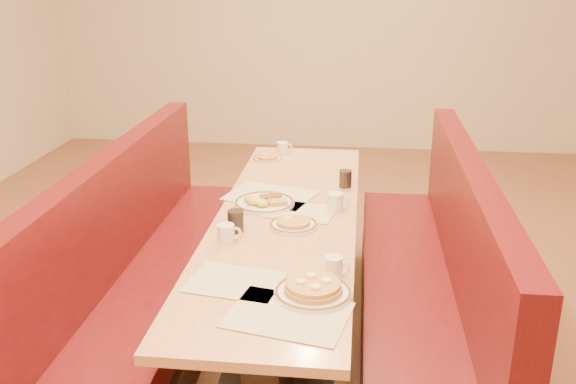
# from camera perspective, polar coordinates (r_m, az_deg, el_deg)

# --- Properties ---
(ground) EXTENTS (8.00, 8.00, 0.00)m
(ground) POSITION_cam_1_polar(r_m,az_deg,el_deg) (3.56, -0.17, -13.48)
(ground) COLOR #9E6647
(ground) RESTS_ON ground
(diner_table) EXTENTS (0.70, 2.50, 0.75)m
(diner_table) POSITION_cam_1_polar(r_m,az_deg,el_deg) (3.37, -0.17, -8.15)
(diner_table) COLOR black
(diner_table) RESTS_ON ground
(booth_left) EXTENTS (0.55, 2.50, 1.05)m
(booth_left) POSITION_cam_1_polar(r_m,az_deg,el_deg) (3.52, -12.19, -7.51)
(booth_left) COLOR #4C3326
(booth_left) RESTS_ON ground
(booth_right) EXTENTS (0.55, 2.50, 1.05)m
(booth_right) POSITION_cam_1_polar(r_m,az_deg,el_deg) (3.38, 12.42, -8.82)
(booth_right) COLOR #4C3326
(booth_right) RESTS_ON ground
(placemat_near_left) EXTENTS (0.40, 0.33, 0.00)m
(placemat_near_left) POSITION_cam_1_polar(r_m,az_deg,el_deg) (2.58, -4.75, -7.94)
(placemat_near_left) COLOR beige
(placemat_near_left) RESTS_ON diner_table
(placemat_near_right) EXTENTS (0.48, 0.40, 0.00)m
(placemat_near_right) POSITION_cam_1_polar(r_m,az_deg,el_deg) (2.35, 0.02, -10.85)
(placemat_near_right) COLOR beige
(placemat_near_right) RESTS_ON diner_table
(placemat_far_left) EXTENTS (0.53, 0.46, 0.00)m
(placemat_far_left) POSITION_cam_1_polar(r_m,az_deg,el_deg) (3.49, -1.58, -0.31)
(placemat_far_left) COLOR beige
(placemat_far_left) RESTS_ON diner_table
(placemat_far_right) EXTENTS (0.38, 0.31, 0.00)m
(placemat_far_right) POSITION_cam_1_polar(r_m,az_deg,el_deg) (3.26, 1.11, -1.73)
(placemat_far_right) COLOR beige
(placemat_far_right) RESTS_ON diner_table
(pancake_plate) EXTENTS (0.30, 0.30, 0.07)m
(pancake_plate) POSITION_cam_1_polar(r_m,az_deg,el_deg) (2.47, 2.25, -8.72)
(pancake_plate) COLOR silver
(pancake_plate) RESTS_ON diner_table
(eggs_plate) EXTENTS (0.32, 0.32, 0.06)m
(eggs_plate) POSITION_cam_1_polar(r_m,az_deg,el_deg) (3.34, -2.16, -0.93)
(eggs_plate) COLOR silver
(eggs_plate) RESTS_ON diner_table
(extra_plate_mid) EXTENTS (0.23, 0.23, 0.05)m
(extra_plate_mid) POSITION_cam_1_polar(r_m,az_deg,el_deg) (3.08, 0.46, -2.86)
(extra_plate_mid) COLOR silver
(extra_plate_mid) RESTS_ON diner_table
(extra_plate_far) EXTENTS (0.19, 0.19, 0.04)m
(extra_plate_far) POSITION_cam_1_polar(r_m,az_deg,el_deg) (4.12, -1.81, 3.03)
(extra_plate_far) COLOR silver
(extra_plate_far) RESTS_ON diner_table
(coffee_mug_a) EXTENTS (0.11, 0.08, 0.08)m
(coffee_mug_a) POSITION_cam_1_polar(r_m,az_deg,el_deg) (2.62, 4.16, -6.57)
(coffee_mug_a) COLOR silver
(coffee_mug_a) RESTS_ON diner_table
(coffee_mug_b) EXTENTS (0.11, 0.08, 0.08)m
(coffee_mug_b) POSITION_cam_1_polar(r_m,az_deg,el_deg) (2.92, -5.48, -3.66)
(coffee_mug_b) COLOR silver
(coffee_mug_b) RESTS_ON diner_table
(coffee_mug_c) EXTENTS (0.12, 0.08, 0.09)m
(coffee_mug_c) POSITION_cam_1_polar(r_m,az_deg,el_deg) (3.29, 4.29, -0.83)
(coffee_mug_c) COLOR silver
(coffee_mug_c) RESTS_ON diner_table
(coffee_mug_d) EXTENTS (0.10, 0.08, 0.08)m
(coffee_mug_d) POSITION_cam_1_polar(r_m,az_deg,el_deg) (4.25, -0.47, 3.94)
(coffee_mug_d) COLOR silver
(coffee_mug_d) RESTS_ON diner_table
(soda_tumbler_near) EXTENTS (0.08, 0.08, 0.11)m
(soda_tumbler_near) POSITION_cam_1_polar(r_m,az_deg,el_deg) (3.03, -4.67, -2.60)
(soda_tumbler_near) COLOR black
(soda_tumbler_near) RESTS_ON diner_table
(soda_tumbler_mid) EXTENTS (0.07, 0.07, 0.10)m
(soda_tumbler_mid) POSITION_cam_1_polar(r_m,az_deg,el_deg) (3.63, 5.12, 1.19)
(soda_tumbler_mid) COLOR black
(soda_tumbler_mid) RESTS_ON diner_table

